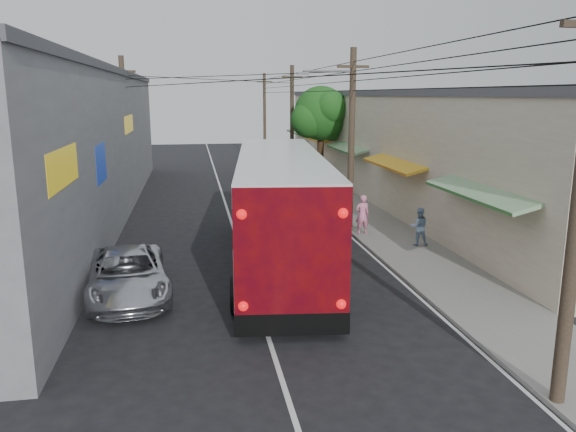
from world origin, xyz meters
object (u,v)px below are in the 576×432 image
object	(u,v)px
parked_car_mid	(277,176)
parked_car_far	(265,164)
pedestrian_near	(362,214)
pedestrian_far	(419,227)
coach_bus	(280,207)
jeepney	(127,274)
parked_suv	(315,208)

from	to	relation	value
parked_car_mid	parked_car_far	world-z (taller)	parked_car_mid
pedestrian_near	pedestrian_far	distance (m)	2.78
parked_car_far	pedestrian_far	xyz separation A→B (m)	(3.26, -22.67, 0.19)
coach_bus	parked_car_far	distance (m)	23.78
coach_bus	jeepney	xyz separation A→B (m)	(-5.11, -2.82, -1.35)
parked_car_far	coach_bus	bearing A→B (deg)	-92.75
pedestrian_far	parked_suv	bearing A→B (deg)	-40.80
coach_bus	pedestrian_near	size ratio (longest dim) A/B	8.26
coach_bus	parked_car_far	bearing A→B (deg)	90.34
coach_bus	pedestrian_far	bearing A→B (deg)	15.62
parked_car_far	pedestrian_near	world-z (taller)	pedestrian_near
pedestrian_near	parked_car_mid	bearing A→B (deg)	-87.35
parked_suv	parked_car_mid	size ratio (longest dim) A/B	1.45
pedestrian_near	parked_suv	bearing A→B (deg)	-56.94
parked_car_mid	pedestrian_near	bearing A→B (deg)	-86.05
pedestrian_far	parked_car_far	bearing A→B (deg)	-69.42
parked_suv	pedestrian_far	distance (m)	5.45
pedestrian_near	parked_car_far	bearing A→B (deg)	-89.24
pedestrian_near	pedestrian_far	xyz separation A→B (m)	(1.66, -2.22, -0.08)
coach_bus	jeepney	distance (m)	5.99
parked_car_mid	parked_car_far	bearing A→B (deg)	87.87
parked_car_far	pedestrian_near	bearing A→B (deg)	-82.26
jeepney	parked_car_mid	xyz separation A→B (m)	(7.63, 20.07, 0.01)
jeepney	pedestrian_far	distance (m)	11.50
jeepney	pedestrian_near	size ratio (longest dim) A/B	3.00
jeepney	parked_car_mid	bearing A→B (deg)	61.92
jeepney	parked_car_mid	size ratio (longest dim) A/B	1.21
pedestrian_far	jeepney	bearing A→B (deg)	31.49
parked_suv	parked_car_mid	bearing A→B (deg)	96.66
coach_bus	parked_car_mid	xyz separation A→B (m)	(2.52, 17.25, -1.34)
coach_bus	jeepney	world-z (taller)	coach_bus
parked_car_mid	parked_car_far	distance (m)	6.36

